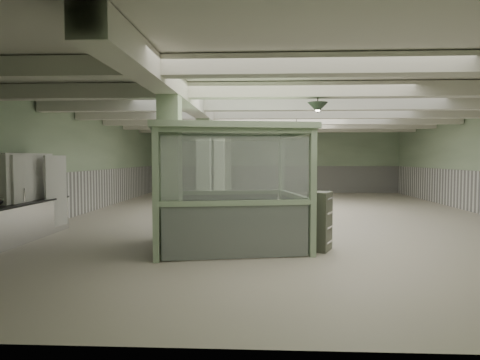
{
  "coord_description": "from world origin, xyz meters",
  "views": [
    {
      "loc": [
        -0.71,
        -14.3,
        1.98
      ],
      "look_at": [
        -1.34,
        -1.42,
        1.3
      ],
      "focal_mm": 32.0,
      "sensor_mm": 36.0,
      "label": 1
    }
  ],
  "objects": [
    {
      "name": "floor",
      "position": [
        0.0,
        0.0,
        0.0
      ],
      "size": [
        20.0,
        20.0,
        0.0
      ],
      "primitive_type": "plane",
      "color": "beige",
      "rests_on": "ground"
    },
    {
      "name": "ceiling",
      "position": [
        0.0,
        0.0,
        3.6
      ],
      "size": [
        14.0,
        20.0,
        0.02
      ],
      "primitive_type": "cube",
      "color": "beige",
      "rests_on": "wall_back"
    },
    {
      "name": "wall_back",
      "position": [
        0.0,
        10.0,
        1.8
      ],
      "size": [
        14.0,
        0.02,
        3.6
      ],
      "primitive_type": "cube",
      "color": "#A6C099",
      "rests_on": "floor"
    },
    {
      "name": "wall_front",
      "position": [
        0.0,
        -10.0,
        1.8
      ],
      "size": [
        14.0,
        0.02,
        3.6
      ],
      "primitive_type": "cube",
      "color": "#A6C099",
      "rests_on": "floor"
    },
    {
      "name": "wall_left",
      "position": [
        -7.0,
        0.0,
        1.8
      ],
      "size": [
        0.02,
        20.0,
        3.6
      ],
      "primitive_type": "cube",
      "color": "#A6C099",
      "rests_on": "floor"
    },
    {
      "name": "wainscot_left",
      "position": [
        -6.97,
        0.0,
        0.75
      ],
      "size": [
        0.05,
        19.9,
        1.5
      ],
      "primitive_type": "cube",
      "color": "white",
      "rests_on": "floor"
    },
    {
      "name": "wainscot_back",
      "position": [
        0.0,
        9.97,
        0.75
      ],
      "size": [
        13.9,
        0.05,
        1.5
      ],
      "primitive_type": "cube",
      "color": "white",
      "rests_on": "floor"
    },
    {
      "name": "girder",
      "position": [
        -2.5,
        0.0,
        3.38
      ],
      "size": [
        0.45,
        19.9,
        0.4
      ],
      "primitive_type": "cube",
      "color": "beige",
      "rests_on": "ceiling"
    },
    {
      "name": "beam_a",
      "position": [
        0.0,
        -7.5,
        3.42
      ],
      "size": [
        13.9,
        0.35,
        0.32
      ],
      "primitive_type": "cube",
      "color": "beige",
      "rests_on": "ceiling"
    },
    {
      "name": "beam_b",
      "position": [
        0.0,
        -5.0,
        3.42
      ],
      "size": [
        13.9,
        0.35,
        0.32
      ],
      "primitive_type": "cube",
      "color": "beige",
      "rests_on": "ceiling"
    },
    {
      "name": "beam_c",
      "position": [
        0.0,
        -2.5,
        3.42
      ],
      "size": [
        13.9,
        0.35,
        0.32
      ],
      "primitive_type": "cube",
      "color": "beige",
      "rests_on": "ceiling"
    },
    {
      "name": "beam_d",
      "position": [
        0.0,
        0.0,
        3.42
      ],
      "size": [
        13.9,
        0.35,
        0.32
      ],
      "primitive_type": "cube",
      "color": "beige",
      "rests_on": "ceiling"
    },
    {
      "name": "beam_e",
      "position": [
        0.0,
        2.5,
        3.42
      ],
      "size": [
        13.9,
        0.35,
        0.32
      ],
      "primitive_type": "cube",
      "color": "beige",
      "rests_on": "ceiling"
    },
    {
      "name": "beam_f",
      "position": [
        0.0,
        5.0,
        3.42
      ],
      "size": [
        13.9,
        0.35,
        0.32
      ],
      "primitive_type": "cube",
      "color": "beige",
      "rests_on": "ceiling"
    },
    {
      "name": "beam_g",
      "position": [
        0.0,
        7.5,
        3.42
      ],
      "size": [
        13.9,
        0.35,
        0.32
      ],
      "primitive_type": "cube",
      "color": "beige",
      "rests_on": "ceiling"
    },
    {
      "name": "column_a",
      "position": [
        -2.5,
        -6.0,
        1.8
      ],
      "size": [
        0.42,
        0.42,
        3.6
      ],
      "primitive_type": "cube",
      "color": "#B0C9A2",
      "rests_on": "floor"
    },
    {
      "name": "column_b",
      "position": [
        -2.5,
        -1.0,
        1.8
      ],
      "size": [
        0.42,
        0.42,
        3.6
      ],
      "primitive_type": "cube",
      "color": "#B0C9A2",
      "rests_on": "floor"
    },
    {
      "name": "column_c",
      "position": [
        -2.5,
        4.0,
        1.8
      ],
      "size": [
        0.42,
        0.42,
        3.6
      ],
      "primitive_type": "cube",
      "color": "#B0C9A2",
      "rests_on": "floor"
    },
    {
      "name": "column_d",
      "position": [
        -2.5,
        8.0,
        1.8
      ],
      "size": [
        0.42,
        0.42,
        3.6
      ],
      "primitive_type": "cube",
      "color": "#B0C9A2",
      "rests_on": "floor"
    },
    {
      "name": "pendant_front",
      "position": [
        0.5,
        -5.0,
        3.05
      ],
      "size": [
        0.44,
        0.44,
        0.22
      ],
      "primitive_type": "cone",
      "rotation": [
        3.14,
        0.0,
        0.0
      ],
      "color": "#283629",
      "rests_on": "ceiling"
    },
    {
      "name": "pendant_mid",
      "position": [
        0.5,
        0.5,
        3.05
      ],
      "size": [
        0.44,
        0.44,
        0.22
      ],
      "primitive_type": "cone",
      "rotation": [
        3.14,
        0.0,
        0.0
      ],
      "color": "#283629",
      "rests_on": "ceiling"
    },
    {
      "name": "pendant_back",
      "position": [
        0.5,
        5.5,
        3.05
      ],
      "size": [
        0.44,
        0.44,
        0.22
      ],
      "primitive_type": "cone",
      "rotation": [
        3.14,
        0.0,
        0.0
      ],
      "color": "#283629",
      "rests_on": "ceiling"
    },
    {
      "name": "pitcher_near",
      "position": [
        -6.52,
        -4.99,
        1.06
      ],
      "size": [
        0.22,
        0.25,
        0.32
      ],
      "primitive_type": null,
      "rotation": [
        0.0,
        0.0,
        -0.03
      ],
      "color": "silver",
      "rests_on": "prep_counter"
    },
    {
      "name": "walkin_cooler",
      "position": [
        -6.62,
        -4.0,
        0.98
      ],
      "size": [
        0.8,
        2.15,
        1.97
      ],
      "color": "white",
      "rests_on": "floor"
    },
    {
      "name": "guard_booth",
      "position": [
        -1.43,
        -4.87,
        1.8
      ],
      "size": [
        3.8,
        3.4,
        2.67
      ],
      "rotation": [
        0.0,
        0.0,
        0.2
      ],
      "color": "#9AB590",
      "rests_on": "floor"
    },
    {
      "name": "filing_cabinet",
      "position": [
        0.54,
        -5.2,
        0.63
      ],
      "size": [
        0.6,
        0.69,
        1.25
      ],
      "primitive_type": "cube",
      "rotation": [
        0.0,
        0.0,
        -0.4
      ],
      "color": "#565B4C",
      "rests_on": "floor"
    }
  ]
}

